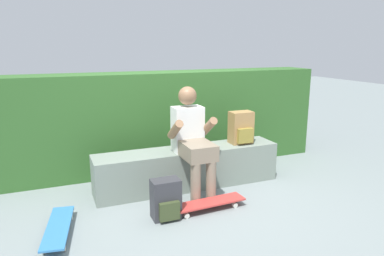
{
  "coord_description": "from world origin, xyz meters",
  "views": [
    {
      "loc": [
        -1.49,
        -3.46,
        1.68
      ],
      "look_at": [
        0.05,
        0.32,
        0.72
      ],
      "focal_mm": 33.37,
      "sensor_mm": 36.0,
      "label": 1
    }
  ],
  "objects_px": {
    "person_skater": "(192,137)",
    "backpack_on_ground": "(166,200)",
    "skateboard_beside_bench": "(58,227)",
    "skateboard_near_person": "(208,203)",
    "bench_main": "(188,168)",
    "backpack_on_bench": "(241,128)"
  },
  "relations": [
    {
      "from": "skateboard_beside_bench",
      "to": "backpack_on_ground",
      "type": "xyz_separation_m",
      "value": [
        1.0,
        -0.06,
        0.12
      ]
    },
    {
      "from": "skateboard_beside_bench",
      "to": "bench_main",
      "type": "bearing_deg",
      "value": 22.45
    },
    {
      "from": "skateboard_near_person",
      "to": "skateboard_beside_bench",
      "type": "distance_m",
      "value": 1.46
    },
    {
      "from": "person_skater",
      "to": "backpack_on_ground",
      "type": "height_order",
      "value": "person_skater"
    },
    {
      "from": "backpack_on_bench",
      "to": "skateboard_beside_bench",
      "type": "bearing_deg",
      "value": -164.52
    },
    {
      "from": "person_skater",
      "to": "skateboard_near_person",
      "type": "relative_size",
      "value": 1.51
    },
    {
      "from": "person_skater",
      "to": "backpack_on_ground",
      "type": "distance_m",
      "value": 0.82
    },
    {
      "from": "bench_main",
      "to": "backpack_on_bench",
      "type": "bearing_deg",
      "value": -0.76
    },
    {
      "from": "skateboard_near_person",
      "to": "backpack_on_bench",
      "type": "height_order",
      "value": "backpack_on_bench"
    },
    {
      "from": "skateboard_near_person",
      "to": "backpack_on_ground",
      "type": "xyz_separation_m",
      "value": [
        -0.46,
        -0.01,
        0.12
      ]
    },
    {
      "from": "skateboard_beside_bench",
      "to": "backpack_on_ground",
      "type": "relative_size",
      "value": 2.06
    },
    {
      "from": "person_skater",
      "to": "backpack_on_ground",
      "type": "relative_size",
      "value": 3.06
    },
    {
      "from": "skateboard_near_person",
      "to": "backpack_on_ground",
      "type": "bearing_deg",
      "value": -179.18
    },
    {
      "from": "bench_main",
      "to": "backpack_on_ground",
      "type": "distance_m",
      "value": 0.85
    },
    {
      "from": "backpack_on_bench",
      "to": "backpack_on_ground",
      "type": "distance_m",
      "value": 1.46
    },
    {
      "from": "bench_main",
      "to": "skateboard_beside_bench",
      "type": "xyz_separation_m",
      "value": [
        -1.51,
        -0.62,
        -0.16
      ]
    },
    {
      "from": "bench_main",
      "to": "backpack_on_ground",
      "type": "bearing_deg",
      "value": -126.53
    },
    {
      "from": "skateboard_near_person",
      "to": "bench_main",
      "type": "bearing_deg",
      "value": 86.29
    },
    {
      "from": "bench_main",
      "to": "person_skater",
      "type": "distance_m",
      "value": 0.48
    },
    {
      "from": "skateboard_near_person",
      "to": "backpack_on_bench",
      "type": "relative_size",
      "value": 2.02
    },
    {
      "from": "bench_main",
      "to": "backpack_on_ground",
      "type": "relative_size",
      "value": 5.58
    },
    {
      "from": "bench_main",
      "to": "skateboard_beside_bench",
      "type": "bearing_deg",
      "value": -157.55
    }
  ]
}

